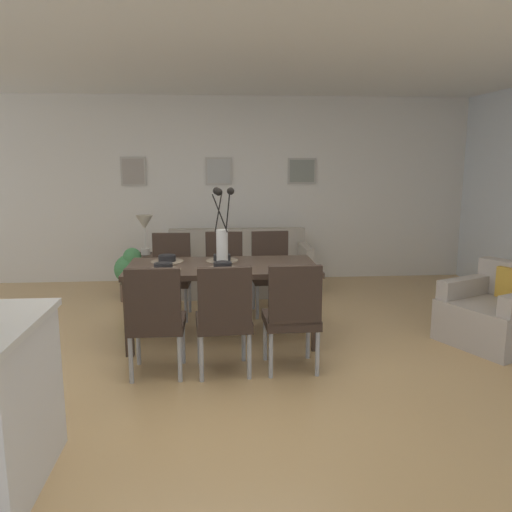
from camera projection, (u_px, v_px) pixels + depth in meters
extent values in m
plane|color=tan|center=(224.00, 364.00, 4.43)|extent=(9.00, 9.00, 0.00)
cube|color=silver|center=(218.00, 190.00, 7.38)|extent=(9.00, 0.10, 2.60)
cube|color=white|center=(219.00, 50.00, 4.34)|extent=(9.00, 7.20, 0.08)
cube|color=#3D2D23|center=(222.00, 267.00, 4.93)|extent=(1.80, 0.88, 0.05)
cube|color=#3D2D23|center=(302.00, 293.00, 5.44)|extent=(0.07, 0.07, 0.69)
cube|color=#3D2D23|center=(141.00, 296.00, 5.31)|extent=(0.07, 0.07, 0.69)
cube|color=#3D2D23|center=(316.00, 314.00, 4.69)|extent=(0.07, 0.07, 0.69)
cube|color=#3D2D23|center=(129.00, 319.00, 4.56)|extent=(0.07, 0.07, 0.69)
cube|color=#33261E|center=(157.00, 324.00, 4.18)|extent=(0.44, 0.44, 0.08)
cube|color=#33261E|center=(153.00, 299.00, 3.95)|extent=(0.42, 0.06, 0.48)
cylinder|color=#9EA0A5|center=(183.00, 342.00, 4.42)|extent=(0.04, 0.04, 0.38)
cylinder|color=#9EA0A5|center=(138.00, 343.00, 4.40)|extent=(0.04, 0.04, 0.38)
cylinder|color=#9EA0A5|center=(180.00, 359.00, 4.05)|extent=(0.04, 0.04, 0.38)
cylinder|color=#9EA0A5|center=(131.00, 360.00, 4.03)|extent=(0.04, 0.04, 0.38)
cube|color=#33261E|center=(170.00, 281.00, 5.67)|extent=(0.46, 0.46, 0.08)
cube|color=#33261E|center=(172.00, 254.00, 5.81)|extent=(0.42, 0.08, 0.48)
cylinder|color=#9EA0A5|center=(150.00, 306.00, 5.52)|extent=(0.04, 0.04, 0.38)
cylinder|color=#9EA0A5|center=(186.00, 305.00, 5.53)|extent=(0.04, 0.04, 0.38)
cylinder|color=#9EA0A5|center=(156.00, 296.00, 5.89)|extent=(0.04, 0.04, 0.38)
cylinder|color=#9EA0A5|center=(190.00, 296.00, 5.90)|extent=(0.04, 0.04, 0.38)
cube|color=#33261E|center=(223.00, 322.00, 4.22)|extent=(0.47, 0.47, 0.08)
cube|color=#33261E|center=(225.00, 298.00, 3.99)|extent=(0.42, 0.09, 0.48)
cylinder|color=#9EA0A5|center=(244.00, 340.00, 4.47)|extent=(0.04, 0.04, 0.38)
cylinder|color=#9EA0A5|center=(200.00, 342.00, 4.42)|extent=(0.04, 0.04, 0.38)
cylinder|color=#9EA0A5|center=(249.00, 356.00, 4.10)|extent=(0.04, 0.04, 0.38)
cylinder|color=#9EA0A5|center=(201.00, 359.00, 4.05)|extent=(0.04, 0.04, 0.38)
cube|color=#33261E|center=(224.00, 278.00, 5.77)|extent=(0.46, 0.46, 0.08)
cube|color=#33261E|center=(224.00, 253.00, 5.91)|extent=(0.42, 0.08, 0.48)
cylinder|color=#9EA0A5|center=(206.00, 303.00, 5.62)|extent=(0.04, 0.04, 0.38)
cylinder|color=#9EA0A5|center=(241.00, 303.00, 5.63)|extent=(0.04, 0.04, 0.38)
cylinder|color=#9EA0A5|center=(208.00, 294.00, 5.99)|extent=(0.04, 0.04, 0.38)
cylinder|color=#9EA0A5|center=(241.00, 294.00, 6.01)|extent=(0.04, 0.04, 0.38)
cube|color=#33261E|center=(291.00, 320.00, 4.28)|extent=(0.45, 0.45, 0.08)
cube|color=#33261E|center=(295.00, 296.00, 4.05)|extent=(0.42, 0.07, 0.48)
cylinder|color=#9EA0A5|center=(308.00, 338.00, 4.53)|extent=(0.04, 0.04, 0.38)
cylinder|color=#9EA0A5|center=(265.00, 339.00, 4.49)|extent=(0.04, 0.04, 0.38)
cylinder|color=#9EA0A5|center=(318.00, 354.00, 4.16)|extent=(0.04, 0.04, 0.38)
cylinder|color=#9EA0A5|center=(271.00, 355.00, 4.12)|extent=(0.04, 0.04, 0.38)
cube|color=#33261E|center=(272.00, 278.00, 5.81)|extent=(0.46, 0.46, 0.08)
cube|color=#33261E|center=(270.00, 252.00, 5.95)|extent=(0.42, 0.08, 0.48)
cylinder|color=#9EA0A5|center=(257.00, 302.00, 5.65)|extent=(0.04, 0.04, 0.38)
cylinder|color=#9EA0A5|center=(291.00, 301.00, 5.69)|extent=(0.04, 0.04, 0.38)
cylinder|color=#9EA0A5|center=(254.00, 293.00, 6.02)|extent=(0.04, 0.04, 0.38)
cylinder|color=#9EA0A5|center=(286.00, 292.00, 6.06)|extent=(0.04, 0.04, 0.38)
cylinder|color=white|center=(222.00, 247.00, 4.89)|extent=(0.11, 0.11, 0.34)
cylinder|color=black|center=(228.00, 212.00, 4.85)|extent=(0.05, 0.12, 0.37)
sphere|color=black|center=(231.00, 191.00, 4.83)|extent=(0.07, 0.07, 0.07)
cylinder|color=black|center=(218.00, 212.00, 4.88)|extent=(0.08, 0.05, 0.38)
sphere|color=black|center=(217.00, 191.00, 4.87)|extent=(0.07, 0.07, 0.07)
cylinder|color=black|center=(220.00, 213.00, 4.78)|extent=(0.15, 0.06, 0.36)
sphere|color=black|center=(219.00, 192.00, 4.71)|extent=(0.07, 0.07, 0.07)
cylinder|color=#7F705B|center=(163.00, 270.00, 4.69)|extent=(0.32, 0.32, 0.01)
cylinder|color=black|center=(163.00, 266.00, 4.68)|extent=(0.17, 0.17, 0.06)
cylinder|color=black|center=(163.00, 265.00, 4.68)|extent=(0.13, 0.13, 0.04)
cylinder|color=#7F705B|center=(167.00, 261.00, 5.08)|extent=(0.32, 0.32, 0.01)
cylinder|color=black|center=(167.00, 258.00, 5.07)|extent=(0.17, 0.17, 0.06)
cylinder|color=black|center=(167.00, 257.00, 5.07)|extent=(0.13, 0.13, 0.04)
cylinder|color=#7F705B|center=(223.00, 269.00, 4.73)|extent=(0.32, 0.32, 0.01)
cylinder|color=black|center=(223.00, 265.00, 4.72)|extent=(0.17, 0.17, 0.06)
cylinder|color=black|center=(223.00, 264.00, 4.72)|extent=(0.13, 0.13, 0.04)
cylinder|color=#7F705B|center=(222.00, 261.00, 5.12)|extent=(0.32, 0.32, 0.01)
cylinder|color=black|center=(222.00, 257.00, 5.11)|extent=(0.17, 0.17, 0.06)
cylinder|color=black|center=(222.00, 256.00, 5.11)|extent=(0.13, 0.13, 0.04)
cube|color=#A89E8E|center=(239.00, 276.00, 6.83)|extent=(1.86, 0.84, 0.42)
cube|color=#A89E8E|center=(237.00, 242.00, 7.09)|extent=(1.86, 0.16, 0.38)
cube|color=#A89E8E|center=(305.00, 252.00, 6.84)|extent=(0.10, 0.84, 0.20)
cube|color=#A89E8E|center=(171.00, 254.00, 6.70)|extent=(0.10, 0.84, 0.20)
cube|color=#3D2D23|center=(147.00, 274.00, 6.72)|extent=(0.36, 0.36, 0.52)
cylinder|color=beige|center=(146.00, 251.00, 6.66)|extent=(0.12, 0.12, 0.08)
cylinder|color=beige|center=(145.00, 238.00, 6.63)|extent=(0.02, 0.02, 0.30)
cone|color=beige|center=(144.00, 222.00, 6.59)|extent=(0.22, 0.22, 0.18)
cube|color=#ADA399|center=(494.00, 323.00, 4.89)|extent=(1.06, 1.06, 0.40)
cube|color=#ADA399|center=(466.00, 287.00, 5.11)|extent=(0.68, 0.41, 0.18)
cube|color=gold|center=(512.00, 284.00, 4.93)|extent=(0.20, 0.31, 0.30)
cube|color=#B2ADA3|center=(133.00, 171.00, 7.17)|extent=(0.35, 0.02, 0.40)
cube|color=#9E9389|center=(133.00, 171.00, 7.16)|extent=(0.30, 0.01, 0.35)
cube|color=#B2ADA3|center=(219.00, 171.00, 7.26)|extent=(0.37, 0.02, 0.38)
cube|color=#B2B2AD|center=(219.00, 171.00, 7.25)|extent=(0.32, 0.01, 0.33)
cube|color=#B2ADA3|center=(302.00, 171.00, 7.36)|extent=(0.41, 0.02, 0.36)
cube|color=gray|center=(302.00, 171.00, 7.34)|extent=(0.36, 0.01, 0.31)
cylinder|color=brown|center=(130.00, 292.00, 6.40)|extent=(0.24, 0.24, 0.22)
sphere|color=#42844C|center=(129.00, 269.00, 6.35)|extent=(0.36, 0.36, 0.36)
sphere|color=#42844C|center=(132.00, 257.00, 6.30)|extent=(0.22, 0.22, 0.22)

